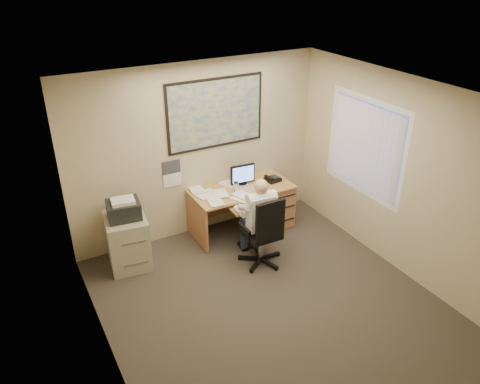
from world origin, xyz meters
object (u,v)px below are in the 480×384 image
filing_cabinet (127,237)px  person (260,222)px  desk (259,200)px  office_chair (263,244)px

filing_cabinet → person: (1.68, -0.84, 0.20)m
desk → person: person is taller
person → filing_cabinet: bearing=158.7°
filing_cabinet → person: 1.89m
filing_cabinet → office_chair: bearing=-21.4°
filing_cabinet → office_chair: 1.92m
filing_cabinet → desk: bearing=8.7°
person → office_chair: bearing=-84.1°
desk → filing_cabinet: 2.20m
filing_cabinet → person: bearing=-19.2°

